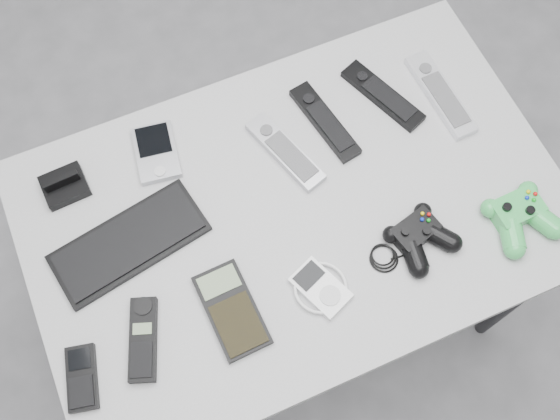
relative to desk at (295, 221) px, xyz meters
name	(u,v)px	position (x,y,z in m)	size (l,w,h in m)	color
floor	(318,316)	(0.06, -0.07, -0.64)	(3.50, 3.50, 0.00)	slate
desk	(295,221)	(0.00, 0.00, 0.00)	(1.05, 0.67, 0.70)	#949597
pda_keyboard	(129,243)	(-0.32, 0.06, 0.07)	(0.29, 0.12, 0.02)	black
dock_bracket	(63,183)	(-0.40, 0.22, 0.08)	(0.08, 0.07, 0.05)	black
pda	(156,152)	(-0.21, 0.22, 0.07)	(0.08, 0.13, 0.02)	#A7A8AF
remote_silver_a	(285,151)	(0.03, 0.12, 0.07)	(0.05, 0.19, 0.02)	#A7A8AF
remote_black_a	(325,121)	(0.13, 0.15, 0.07)	(0.05, 0.20, 0.02)	black
remote_black_b	(383,95)	(0.27, 0.16, 0.07)	(0.05, 0.20, 0.02)	black
remote_silver_b	(440,94)	(0.38, 0.11, 0.07)	(0.05, 0.22, 0.02)	silver
mobile_phone	(82,378)	(-0.48, -0.15, 0.07)	(0.05, 0.11, 0.02)	black
cordless_handset	(143,339)	(-0.35, -0.13, 0.07)	(0.05, 0.15, 0.02)	black
calculator	(232,310)	(-0.19, -0.14, 0.07)	(0.09, 0.17, 0.02)	black
mp3_player	(321,288)	(-0.02, -0.17, 0.07)	(0.10, 0.11, 0.02)	white
controller_black	(420,236)	(0.19, -0.15, 0.08)	(0.21, 0.13, 0.04)	black
controller_green	(521,215)	(0.39, -0.19, 0.08)	(0.13, 0.14, 0.05)	green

